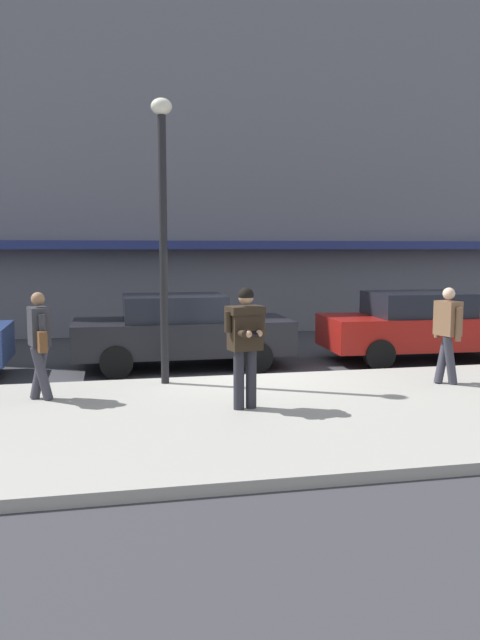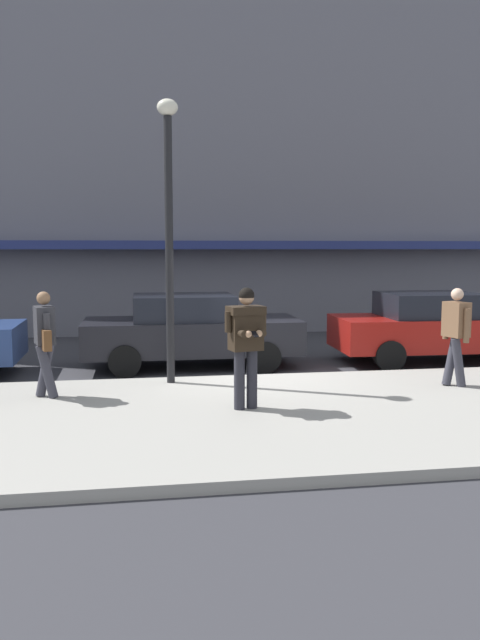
# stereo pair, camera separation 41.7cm
# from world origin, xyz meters

# --- Properties ---
(ground_plane) EXTENTS (80.00, 80.00, 0.00)m
(ground_plane) POSITION_xyz_m (0.00, 0.00, 0.00)
(ground_plane) COLOR #333338
(sidewalk) EXTENTS (32.00, 5.30, 0.14)m
(sidewalk) POSITION_xyz_m (1.00, -2.85, 0.07)
(sidewalk) COLOR #99968E
(sidewalk) RESTS_ON ground
(curb_paint_line) EXTENTS (28.00, 0.12, 0.01)m
(curb_paint_line) POSITION_xyz_m (1.00, 0.05, 0.00)
(curb_paint_line) COLOR silver
(curb_paint_line) RESTS_ON ground
(storefront_facade) EXTENTS (28.00, 4.70, 14.98)m
(storefront_facade) POSITION_xyz_m (1.00, 8.49, 7.48)
(storefront_facade) COLOR slate
(storefront_facade) RESTS_ON ground
(parked_sedan_mid) EXTENTS (4.51, 1.94, 1.54)m
(parked_sedan_mid) POSITION_xyz_m (-1.10, 1.46, 0.79)
(parked_sedan_mid) COLOR black
(parked_sedan_mid) RESTS_ON ground
(parked_sedan_far) EXTENTS (4.56, 2.04, 1.54)m
(parked_sedan_far) POSITION_xyz_m (4.28, 1.18, 0.79)
(parked_sedan_far) COLOR maroon
(parked_sedan_far) RESTS_ON ground
(man_texting_on_phone) EXTENTS (0.64, 0.63, 1.81)m
(man_texting_on_phone) POSITION_xyz_m (-0.60, -2.66, 1.25)
(man_texting_on_phone) COLOR #23232B
(man_texting_on_phone) RESTS_ON sidewalk
(pedestrian_with_bag) EXTENTS (0.41, 0.71, 1.70)m
(pedestrian_with_bag) POSITION_xyz_m (-3.63, -1.46, 1.11)
(pedestrian_with_bag) COLOR #33333D
(pedestrian_with_bag) RESTS_ON sidewalk
(pedestrian_dark_coat) EXTENTS (0.40, 0.59, 1.70)m
(pedestrian_dark_coat) POSITION_xyz_m (3.21, -1.71, 1.11)
(pedestrian_dark_coat) COLOR #33333D
(pedestrian_dark_coat) RESTS_ON sidewalk
(street_lamp_post) EXTENTS (0.36, 0.36, 4.88)m
(street_lamp_post) POSITION_xyz_m (-1.62, -0.65, 3.14)
(street_lamp_post) COLOR black
(street_lamp_post) RESTS_ON sidewalk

